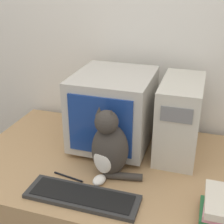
{
  "coord_description": "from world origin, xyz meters",
  "views": [
    {
      "loc": [
        0.41,
        -0.82,
        1.62
      ],
      "look_at": [
        -0.0,
        0.48,
        0.99
      ],
      "focal_mm": 50.0,
      "sensor_mm": 36.0,
      "label": 1
    }
  ],
  "objects_px": {
    "keyboard": "(82,197)",
    "book_stack": "(220,209)",
    "cat": "(109,148)",
    "pen": "(68,177)",
    "crt_monitor": "(114,109)",
    "computer_tower": "(179,118)"
  },
  "relations": [
    {
      "from": "computer_tower",
      "to": "cat",
      "type": "distance_m",
      "value": 0.41
    },
    {
      "from": "crt_monitor",
      "to": "computer_tower",
      "type": "distance_m",
      "value": 0.34
    },
    {
      "from": "keyboard",
      "to": "computer_tower",
      "type": "bearing_deg",
      "value": 56.56
    },
    {
      "from": "cat",
      "to": "pen",
      "type": "height_order",
      "value": "cat"
    },
    {
      "from": "keyboard",
      "to": "book_stack",
      "type": "distance_m",
      "value": 0.55
    },
    {
      "from": "crt_monitor",
      "to": "book_stack",
      "type": "distance_m",
      "value": 0.72
    },
    {
      "from": "computer_tower",
      "to": "book_stack",
      "type": "xyz_separation_m",
      "value": [
        0.22,
        -0.45,
        -0.14
      ]
    },
    {
      "from": "book_stack",
      "to": "keyboard",
      "type": "bearing_deg",
      "value": -175.11
    },
    {
      "from": "book_stack",
      "to": "pen",
      "type": "distance_m",
      "value": 0.67
    },
    {
      "from": "computer_tower",
      "to": "cat",
      "type": "height_order",
      "value": "computer_tower"
    },
    {
      "from": "computer_tower",
      "to": "cat",
      "type": "bearing_deg",
      "value": -132.69
    },
    {
      "from": "book_stack",
      "to": "pen",
      "type": "relative_size",
      "value": 1.35
    },
    {
      "from": "crt_monitor",
      "to": "book_stack",
      "type": "xyz_separation_m",
      "value": [
        0.56,
        -0.43,
        -0.16
      ]
    },
    {
      "from": "computer_tower",
      "to": "pen",
      "type": "xyz_separation_m",
      "value": [
        -0.45,
        -0.39,
        -0.19
      ]
    },
    {
      "from": "book_stack",
      "to": "crt_monitor",
      "type": "bearing_deg",
      "value": 142.48
    },
    {
      "from": "cat",
      "to": "pen",
      "type": "distance_m",
      "value": 0.24
    },
    {
      "from": "keyboard",
      "to": "cat",
      "type": "xyz_separation_m",
      "value": [
        0.05,
        0.2,
        0.13
      ]
    },
    {
      "from": "computer_tower",
      "to": "keyboard",
      "type": "bearing_deg",
      "value": -123.44
    },
    {
      "from": "keyboard",
      "to": "book_stack",
      "type": "height_order",
      "value": "book_stack"
    },
    {
      "from": "book_stack",
      "to": "pen",
      "type": "xyz_separation_m",
      "value": [
        -0.66,
        0.07,
        -0.05
      ]
    },
    {
      "from": "book_stack",
      "to": "cat",
      "type": "bearing_deg",
      "value": 162.57
    },
    {
      "from": "pen",
      "to": "cat",
      "type": "bearing_deg",
      "value": 27.15
    }
  ]
}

